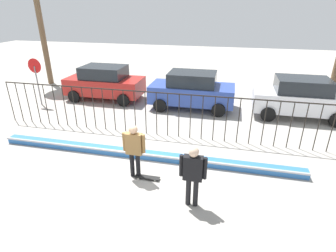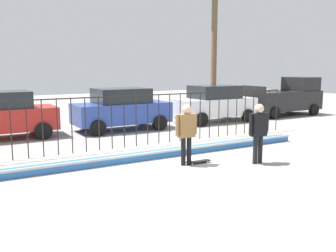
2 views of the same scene
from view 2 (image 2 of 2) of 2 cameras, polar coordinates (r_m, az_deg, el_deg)
name	(u,v)px [view 2 (image 2 of 2)]	position (r m, az deg, el deg)	size (l,w,h in m)	color
ground_plane	(177,164)	(11.17, 1.45, -5.76)	(60.00, 60.00, 0.00)	#9E9991
bowl_coping_ledge	(162,153)	(11.92, -0.88, -4.21)	(11.00, 0.41, 0.27)	#2D6BB7
perimeter_fence	(136,115)	(13.44, -4.91, 1.68)	(14.04, 0.04, 1.86)	black
skateboarder	(186,129)	(10.82, 2.82, -0.46)	(0.72, 0.27, 1.78)	black
skateboard	(198,161)	(11.20, 4.67, -5.43)	(0.80, 0.20, 0.07)	black
camera_operator	(259,128)	(11.29, 13.68, -0.30)	(0.72, 0.27, 1.78)	black
parked_car_blue	(121,109)	(17.05, -7.13, 2.64)	(4.30, 2.12, 1.90)	#2D479E
parked_car_white	(214,103)	(19.63, 7.09, 3.47)	(4.30, 2.12, 1.90)	silver
pickup_truck	(286,98)	(23.25, 17.56, 4.14)	(4.70, 2.12, 2.24)	black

